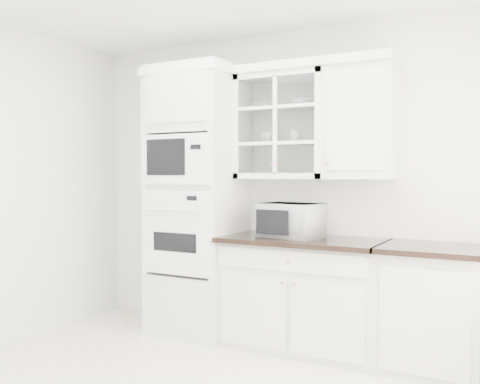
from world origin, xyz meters
The scene contains 12 objects.
room_shell centered at (0.00, 0.43, 1.78)m, with size 4.00×3.50×2.70m.
oven_column centered at (-0.75, 1.42, 1.20)m, with size 0.76×0.68×2.40m.
base_cabinet_run centered at (0.28, 1.45, 0.46)m, with size 1.32×0.67×0.92m.
extra_base_cabinet centered at (1.28, 1.45, 0.46)m, with size 0.72×0.67×0.92m.
upper_cabinet_glass centered at (0.03, 1.58, 1.85)m, with size 0.80×0.33×0.90m.
upper_cabinet_solid centered at (0.71, 1.58, 1.85)m, with size 0.55×0.33×0.90m, color silver.
crown_molding centered at (-0.07, 1.56, 2.33)m, with size 2.14×0.38×0.07m, color white.
countertop_microwave centered at (0.18, 1.42, 1.06)m, with size 0.49×0.40×0.28m, color white.
bowl_a centered at (-0.15, 1.58, 2.04)m, with size 0.21×0.21×0.05m, color white.
bowl_b centered at (0.19, 1.60, 2.04)m, with size 0.19×0.19×0.06m, color white.
cup_a centered at (-0.12, 1.60, 1.76)m, with size 0.12×0.12×0.09m, color white.
cup_b centered at (0.14, 1.57, 1.76)m, with size 0.11×0.11×0.10m, color white.
Camera 1 is at (1.93, -2.62, 1.45)m, focal length 40.00 mm.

